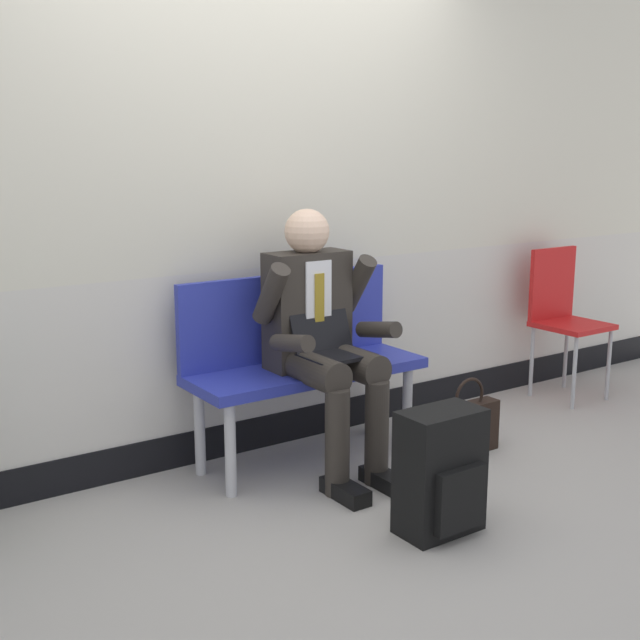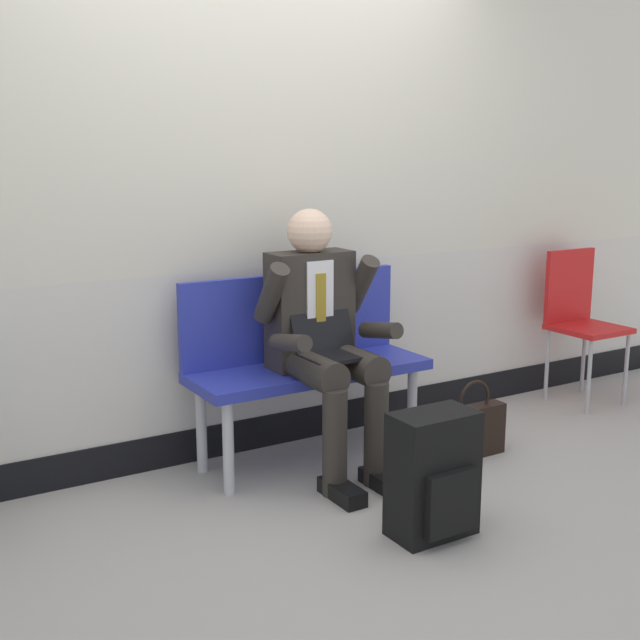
# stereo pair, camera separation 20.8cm
# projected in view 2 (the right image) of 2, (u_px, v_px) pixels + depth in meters

# --- Properties ---
(ground_plane) EXTENTS (18.00, 18.00, 0.00)m
(ground_plane) POSITION_uv_depth(u_px,v_px,m) (314.00, 484.00, 3.71)
(ground_plane) COLOR #9E9991
(station_wall) EXTENTS (6.86, 0.14, 2.88)m
(station_wall) POSITION_uv_depth(u_px,v_px,m) (250.00, 164.00, 3.92)
(station_wall) COLOR beige
(station_wall) RESTS_ON ground
(bench_with_person) EXTENTS (1.17, 0.42, 0.91)m
(bench_with_person) POSITION_uv_depth(u_px,v_px,m) (302.00, 352.00, 3.94)
(bench_with_person) COLOR #28339E
(bench_with_person) RESTS_ON ground
(person_seated) EXTENTS (0.57, 0.70, 1.23)m
(person_seated) POSITION_uv_depth(u_px,v_px,m) (324.00, 335.00, 3.75)
(person_seated) COLOR #2D2823
(person_seated) RESTS_ON ground
(backpack) EXTENTS (0.34, 0.24, 0.50)m
(backpack) POSITION_uv_depth(u_px,v_px,m) (434.00, 476.00, 3.17)
(backpack) COLOR black
(backpack) RESTS_ON ground
(handbag) EXTENTS (0.35, 0.09, 0.39)m
(handbag) POSITION_uv_depth(u_px,v_px,m) (473.00, 429.00, 4.02)
(handbag) COLOR black
(handbag) RESTS_ON ground
(folding_chair) EXTENTS (0.38, 0.38, 0.91)m
(folding_chair) POSITION_uv_depth(u_px,v_px,m) (579.00, 311.00, 4.86)
(folding_chair) COLOR red
(folding_chair) RESTS_ON ground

